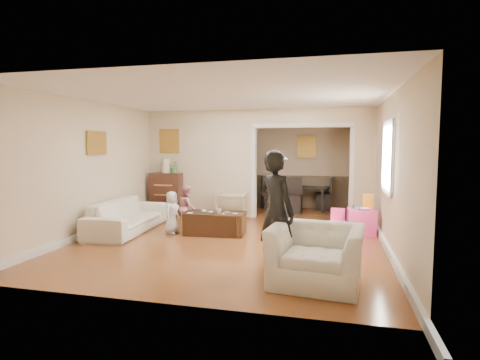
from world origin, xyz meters
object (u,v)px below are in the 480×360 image
(coffee_cup, at_px, (219,211))
(dining_table, at_px, (296,197))
(play_table, at_px, (361,222))
(child_kneel_b, at_px, (187,207))
(dresser, at_px, (167,194))
(armchair_front, at_px, (316,255))
(armchair_back, at_px, (232,206))
(cyan_cup, at_px, (356,207))
(sofa, at_px, (128,216))
(child_toddler, at_px, (274,209))
(child_kneel_a, at_px, (172,212))
(coffee_table, at_px, (215,223))
(table_lamp, at_px, (166,166))
(adult_person, at_px, (276,212))

(coffee_cup, distance_m, dining_table, 3.68)
(play_table, xyz_separation_m, dining_table, (-1.54, 2.77, 0.06))
(play_table, distance_m, child_kneel_b, 3.53)
(dresser, xyz_separation_m, child_kneel_b, (1.11, -1.45, -0.07))
(armchair_front, relative_size, dining_table, 0.64)
(armchair_back, height_order, dresser, dresser)
(play_table, relative_size, cyan_cup, 6.50)
(coffee_cup, height_order, dining_table, dining_table)
(sofa, distance_m, play_table, 4.69)
(cyan_cup, relative_size, child_toddler, 0.09)
(coffee_cup, relative_size, child_toddler, 0.11)
(armchair_back, xyz_separation_m, child_kneel_a, (-0.77, -1.71, 0.10))
(play_table, xyz_separation_m, child_kneel_b, (-3.50, -0.37, 0.21))
(armchair_back, height_order, child_kneel_b, child_kneel_b)
(armchair_front, distance_m, coffee_table, 3.09)
(sofa, relative_size, child_kneel_b, 2.38)
(sofa, bearing_deg, child_kneel_b, -70.30)
(sofa, distance_m, coffee_table, 1.82)
(coffee_table, height_order, coffee_cup, coffee_cup)
(dining_table, bearing_deg, child_kneel_b, -112.64)
(armchair_back, xyz_separation_m, play_table, (2.88, -0.89, -0.07))
(dresser, height_order, child_kneel_b, dresser)
(cyan_cup, bearing_deg, sofa, -169.92)
(sofa, xyz_separation_m, cyan_cup, (4.51, 0.80, 0.22))
(dresser, distance_m, play_table, 4.74)
(dining_table, bearing_deg, coffee_cup, -99.06)
(dining_table, bearing_deg, sofa, -120.94)
(table_lamp, relative_size, child_kneel_a, 0.43)
(sofa, height_order, play_table, sofa)
(coffee_cup, relative_size, child_kneel_b, 0.10)
(armchair_back, distance_m, coffee_table, 1.57)
(coffee_table, relative_size, child_kneel_b, 1.25)
(cyan_cup, bearing_deg, dresser, 166.02)
(armchair_back, relative_size, dining_table, 0.40)
(coffee_table, bearing_deg, child_kneel_b, 156.80)
(coffee_table, distance_m, adult_person, 2.54)
(table_lamp, distance_m, play_table, 4.84)
(sofa, xyz_separation_m, child_kneel_b, (1.11, 0.48, 0.14))
(sofa, xyz_separation_m, dresser, (-0.00, 1.92, 0.21))
(cyan_cup, distance_m, child_kneel_b, 3.42)
(table_lamp, distance_m, child_toddler, 3.14)
(dresser, distance_m, cyan_cup, 4.65)
(coffee_cup, height_order, adult_person, adult_person)
(sofa, height_order, dresser, dresser)
(armchair_back, xyz_separation_m, armchair_front, (2.13, -3.86, 0.05))
(armchair_front, distance_m, play_table, 3.07)
(play_table, bearing_deg, table_lamp, 166.90)
(table_lamp, bearing_deg, coffee_cup, -43.22)
(table_lamp, height_order, dining_table, table_lamp)
(play_table, distance_m, cyan_cup, 0.31)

